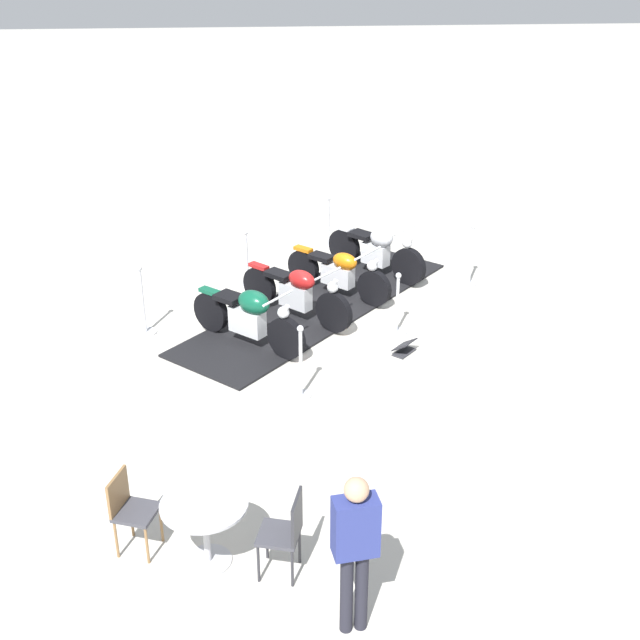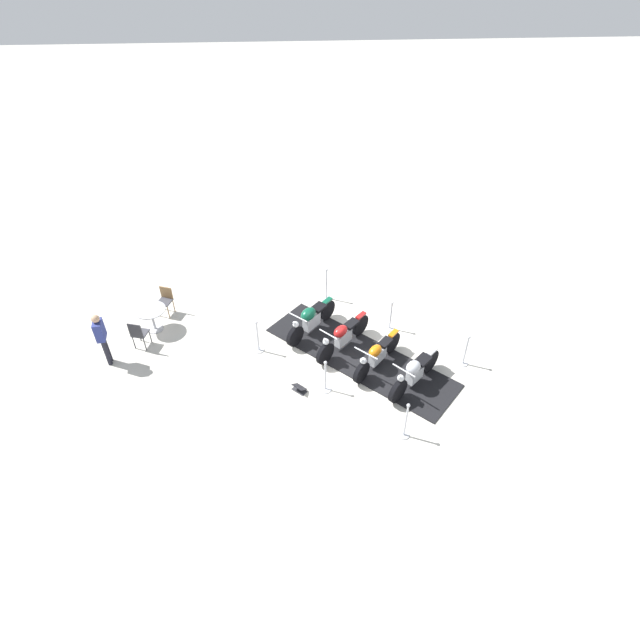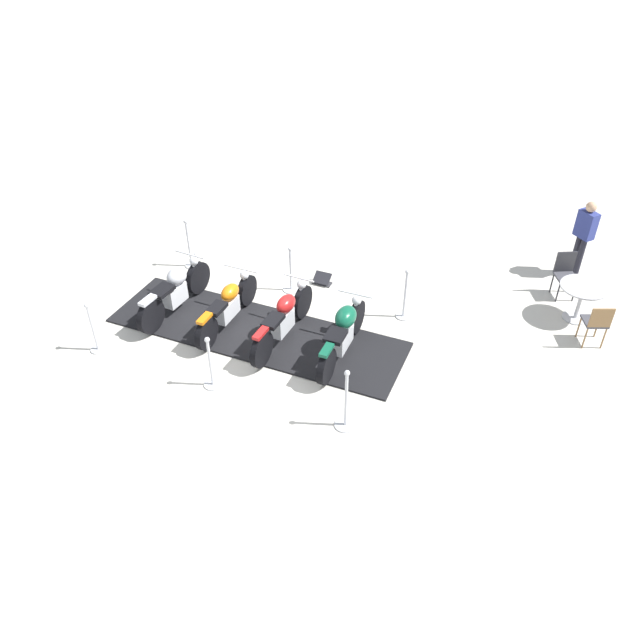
{
  "view_description": "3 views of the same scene",
  "coord_description": "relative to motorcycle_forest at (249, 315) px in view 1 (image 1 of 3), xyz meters",
  "views": [
    {
      "loc": [
        -12.51,
        0.98,
        5.91
      ],
      "look_at": [
        -1.92,
        0.11,
        0.7
      ],
      "focal_mm": 46.05,
      "sensor_mm": 36.0,
      "label": 1
    },
    {
      "loc": [
        -1.77,
        -10.45,
        10.17
      ],
      "look_at": [
        -1.08,
        0.58,
        0.93
      ],
      "focal_mm": 28.92,
      "sensor_mm": 36.0,
      "label": 2
    },
    {
      "loc": [
        1.9,
        9.19,
        7.26
      ],
      "look_at": [
        -0.97,
        0.91,
        0.71
      ],
      "focal_mm": 34.98,
      "sensor_mm": 36.0,
      "label": 3
    }
  ],
  "objects": [
    {
      "name": "ground_plane",
      "position": [
        1.33,
        -1.14,
        -0.52
      ],
      "size": [
        80.0,
        80.0,
        0.0
      ],
      "primitive_type": "plane",
      "color": "beige"
    },
    {
      "name": "display_platform",
      "position": [
        1.33,
        -1.14,
        -0.5
      ],
      "size": [
        5.33,
        5.03,
        0.04
      ],
      "primitive_type": "cube",
      "rotation": [
        0.0,
        0.0,
        -0.73
      ],
      "color": "black",
      "rests_on": "ground_plane"
    },
    {
      "name": "motorcycle_forest",
      "position": [
        0.0,
        0.0,
        0.0
      ],
      "size": [
        1.52,
        1.7,
        0.95
      ],
      "rotation": [
        0.0,
        0.0,
        -2.29
      ],
      "color": "black",
      "rests_on": "display_platform"
    },
    {
      "name": "motorcycle_maroon",
      "position": [
        0.87,
        -0.77,
        -0.03
      ],
      "size": [
        1.65,
        1.7,
        0.97
      ],
      "rotation": [
        0.0,
        0.0,
        -2.34
      ],
      "color": "black",
      "rests_on": "display_platform"
    },
    {
      "name": "motorcycle_copper",
      "position": [
        1.73,
        -1.55,
        -0.06
      ],
      "size": [
        1.53,
        1.66,
        0.92
      ],
      "rotation": [
        0.0,
        0.0,
        -2.31
      ],
      "color": "black",
      "rests_on": "display_platform"
    },
    {
      "name": "motorcycle_chrome",
      "position": [
        2.6,
        -2.32,
        -0.02
      ],
      "size": [
        1.64,
        1.59,
        0.98
      ],
      "rotation": [
        0.0,
        0.0,
        -2.37
      ],
      "color": "black",
      "rests_on": "display_platform"
    },
    {
      "name": "stanchion_right_mid",
      "position": [
        0.27,
        -2.31,
        -0.21
      ],
      "size": [
        0.34,
        0.34,
        1.03
      ],
      "color": "silver",
      "rests_on": "ground_plane"
    },
    {
      "name": "stanchion_left_front",
      "position": [
        0.58,
        1.65,
        -0.17
      ],
      "size": [
        0.35,
        0.35,
        1.15
      ],
      "color": "silver",
      "rests_on": "ground_plane"
    },
    {
      "name": "stanchion_left_mid",
      "position": [
        2.38,
        0.04,
        -0.18
      ],
      "size": [
        0.31,
        0.31,
        1.03
      ],
      "color": "silver",
      "rests_on": "ground_plane"
    },
    {
      "name": "stanchion_left_rear",
      "position": [
        4.18,
        -1.58,
        -0.15
      ],
      "size": [
        0.28,
        0.28,
        1.04
      ],
      "color": "silver",
      "rests_on": "ground_plane"
    },
    {
      "name": "stanchion_right_front",
      "position": [
        -1.53,
        -0.69,
        -0.13
      ],
      "size": [
        0.29,
        0.29,
        1.08
      ],
      "color": "silver",
      "rests_on": "ground_plane"
    },
    {
      "name": "stanchion_right_rear",
      "position": [
        2.07,
        -3.93,
        -0.11
      ],
      "size": [
        0.28,
        0.28,
        1.14
      ],
      "color": "silver",
      "rests_on": "ground_plane"
    },
    {
      "name": "info_placard",
      "position": [
        -0.41,
        -2.32,
        -0.45
      ],
      "size": [
        0.43,
        0.42,
        0.23
      ],
      "rotation": [
        0.0,
        0.0,
        2.41
      ],
      "color": "#333338",
      "rests_on": "ground_plane"
    },
    {
      "name": "cafe_table",
      "position": [
        -4.68,
        0.46,
        0.05
      ],
      "size": [
        0.88,
        0.88,
        0.75
      ],
      "color": "#B7B7BC",
      "rests_on": "ground_plane"
    },
    {
      "name": "cafe_chair_near_table",
      "position": [
        -4.41,
        1.23,
        0.01
      ],
      "size": [
        0.51,
        0.51,
        0.9
      ],
      "rotation": [
        0.0,
        0.0,
        -1.91
      ],
      "color": "olive",
      "rests_on": "ground_plane"
    },
    {
      "name": "cafe_chair_across_table",
      "position": [
        -4.9,
        -0.34,
        0.02
      ],
      "size": [
        0.49,
        0.49,
        0.95
      ],
      "rotation": [
        0.0,
        0.0,
        1.3
      ],
      "color": "#2D2D33",
      "rests_on": "ground_plane"
    },
    {
      "name": "bystander_person",
      "position": [
        -5.67,
        -0.92,
        0.5
      ],
      "size": [
        0.27,
        0.43,
        1.7
      ],
      "rotation": [
        0.0,
        0.0,
        0.14
      ],
      "color": "#23232D",
      "rests_on": "ground_plane"
    }
  ]
}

